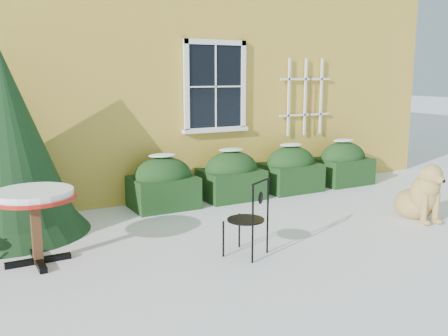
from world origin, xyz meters
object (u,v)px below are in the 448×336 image
evergreen_shrub (6,159)px  bistro_table (34,202)px  patio_chair_near (249,218)px  dog (421,196)px

evergreen_shrub → bistro_table: evergreen_shrub is taller
evergreen_shrub → patio_chair_near: size_ratio=2.74×
patio_chair_near → dog: size_ratio=0.97×
bistro_table → evergreen_shrub: bearing=96.0°
evergreen_shrub → bistro_table: bearing=-84.0°
evergreen_shrub → patio_chair_near: evergreen_shrub is taller
evergreen_shrub → bistro_table: (0.15, -1.40, -0.32)m
bistro_table → dog: dog is taller
patio_chair_near → bistro_table: bearing=-53.2°
evergreen_shrub → bistro_table: size_ratio=2.74×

